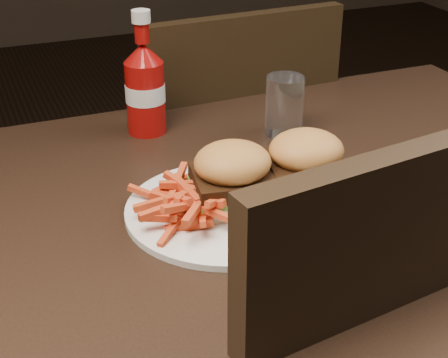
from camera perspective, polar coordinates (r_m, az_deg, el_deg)
name	(u,v)px	position (r m, az deg, el deg)	size (l,w,h in m)	color
dining_table	(269,203)	(1.04, 3.77, -2.01)	(1.20, 0.80, 0.04)	black
chair_far	(206,188)	(1.70, -1.52, -0.78)	(0.45, 0.45, 0.04)	black
plate	(227,210)	(0.97, 0.22, -2.61)	(0.29, 0.29, 0.01)	white
sandwich_half_a	(232,198)	(0.97, 0.70, -1.63)	(0.10, 0.09, 0.02)	#FBE8C4
sandwich_half_b	(304,185)	(1.01, 6.68, -0.50)	(0.10, 0.09, 0.02)	beige
fries_pile	(185,198)	(0.95, -3.23, -1.58)	(0.12, 0.12, 0.05)	red
ketchup_bottle	(146,100)	(1.21, -6.53, 6.56)	(0.07, 0.07, 0.14)	#910B09
tumbler	(284,106)	(1.20, 5.05, 6.10)	(0.07, 0.07, 0.10)	white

